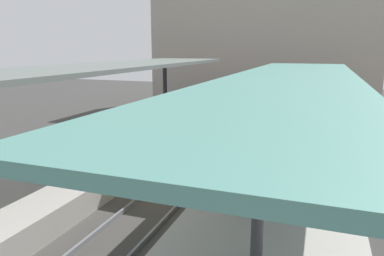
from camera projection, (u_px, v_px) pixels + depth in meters
The scene contains 14 objects.
ground_plane at pixel (175, 193), 13.02m from camera, with size 80.00×80.00×0.00m, color #383835.
platform_left at pixel (86, 169), 14.18m from camera, with size 4.40×28.00×1.00m, color #ADA8A0.
platform_right at pixel (282, 195), 11.64m from camera, with size 4.40×28.00×1.00m, color #ADA8A0.
track_ballast at pixel (175, 191), 12.99m from camera, with size 3.20×28.00×0.20m, color #423F3D.
rail_near_side at pixel (157, 184), 13.20m from camera, with size 0.08×28.00×0.14m, color slate.
rail_far_side at pixel (193, 189), 12.72m from camera, with size 0.08×28.00×0.14m, color slate.
commuter_train at pixel (219, 118), 18.06m from camera, with size 2.78×12.52×3.10m.
canopy_left at pixel (101, 68), 14.62m from camera, with size 4.18×21.00×3.49m.
canopy_right at pixel (292, 79), 12.13m from camera, with size 4.18×21.00×3.26m.
platform_bench at pixel (273, 179), 10.33m from camera, with size 1.40×0.41×0.86m.
platform_sign at pixel (263, 104), 16.67m from camera, with size 0.90×0.08×2.21m.
litter_bin at pixel (230, 192), 9.61m from camera, with size 0.44×0.44×0.80m, color maroon.
passenger_near_bench at pixel (293, 139), 13.04m from camera, with size 0.36×0.36×1.77m.
station_building_backdrop at pixel (263, 44), 30.22m from camera, with size 18.00×6.00×11.00m, color #A89E8E.
Camera 1 is at (4.77, -11.23, 5.17)m, focal length 33.43 mm.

